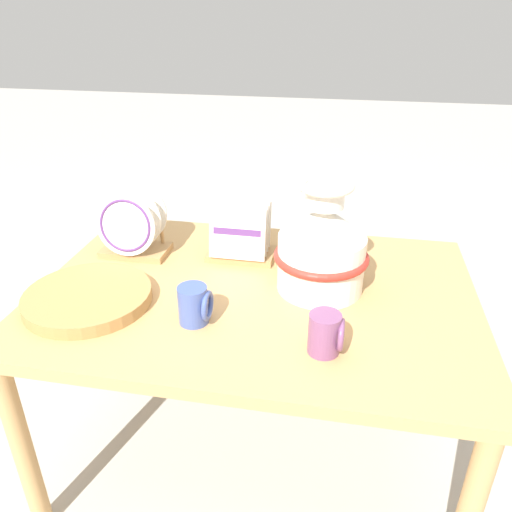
% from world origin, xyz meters
% --- Properties ---
extents(ground_plane, '(14.00, 14.00, 0.00)m').
position_xyz_m(ground_plane, '(0.00, 0.00, 0.00)').
color(ground_plane, '#B2ADA3').
extents(display_table, '(1.26, 0.88, 0.66)m').
position_xyz_m(display_table, '(0.00, 0.00, 0.59)').
color(display_table, tan).
rests_on(display_table, ground_plane).
extents(ceramic_vase, '(0.27, 0.27, 0.33)m').
position_xyz_m(ceramic_vase, '(0.18, 0.05, 0.79)').
color(ceramic_vase, white).
rests_on(ceramic_vase, display_table).
extents(dish_rack_round_plates, '(0.22, 0.15, 0.22)m').
position_xyz_m(dish_rack_round_plates, '(-0.44, 0.15, 0.74)').
color(dish_rack_round_plates, tan).
rests_on(dish_rack_round_plates, display_table).
extents(dish_rack_square_plates, '(0.22, 0.14, 0.20)m').
position_xyz_m(dish_rack_square_plates, '(-0.09, 0.19, 0.73)').
color(dish_rack_square_plates, tan).
rests_on(dish_rack_square_plates, display_table).
extents(wicker_charger_stack, '(0.35, 0.35, 0.04)m').
position_xyz_m(wicker_charger_stack, '(-0.45, -0.16, 0.68)').
color(wicker_charger_stack, '#AD7F47').
rests_on(wicker_charger_stack, display_table).
extents(mug_cobalt_glaze, '(0.08, 0.08, 0.10)m').
position_xyz_m(mug_cobalt_glaze, '(-0.12, -0.19, 0.71)').
color(mug_cobalt_glaze, '#42569E').
rests_on(mug_cobalt_glaze, display_table).
extents(mug_plum_glaze, '(0.08, 0.08, 0.10)m').
position_xyz_m(mug_plum_glaze, '(0.22, -0.25, 0.71)').
color(mug_plum_glaze, '#7A4770').
rests_on(mug_plum_glaze, display_table).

